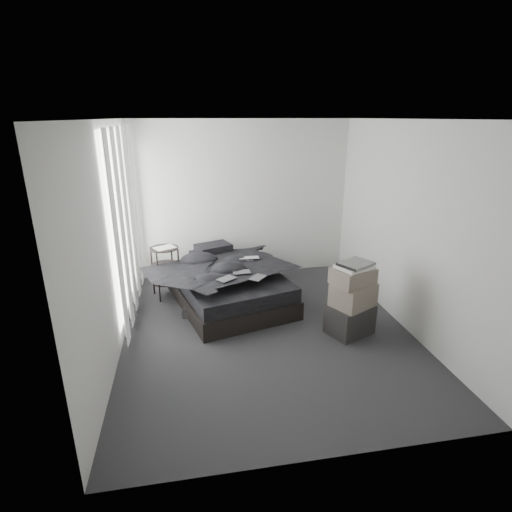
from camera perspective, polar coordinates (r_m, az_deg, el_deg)
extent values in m
cube|color=#2E2E31|center=(5.27, 1.56, -10.58)|extent=(3.60, 4.20, 0.01)
cube|color=white|center=(4.57, 1.87, 18.96)|extent=(3.60, 4.20, 0.01)
cube|color=silver|center=(6.77, -1.95, 8.00)|extent=(3.60, 0.01, 2.60)
cube|color=silver|center=(2.88, 10.33, -8.48)|extent=(3.60, 0.01, 2.60)
cube|color=silver|center=(4.74, -20.12, 1.86)|extent=(0.01, 4.20, 2.60)
cube|color=silver|center=(5.41, 20.74, 3.85)|extent=(0.01, 4.20, 2.60)
cube|color=white|center=(5.59, -18.55, 5.09)|extent=(0.02, 2.00, 2.30)
cube|color=white|center=(5.60, -17.96, 4.43)|extent=(0.06, 2.12, 2.48)
cube|color=black|center=(5.97, -3.83, -5.50)|extent=(1.86, 2.19, 0.26)
cube|color=black|center=(5.87, -3.88, -3.48)|extent=(1.80, 2.12, 0.20)
imported|color=black|center=(5.76, -3.76, -1.71)|extent=(1.76, 1.91, 0.22)
cube|color=black|center=(6.45, -6.66, 0.09)|extent=(0.65, 0.52, 0.13)
cube|color=black|center=(6.41, -6.11, 1.17)|extent=(0.63, 0.53, 0.12)
imported|color=silver|center=(5.92, -0.98, 0.18)|extent=(0.31, 0.21, 0.02)
cube|color=black|center=(5.24, -4.27, -2.56)|extent=(0.28, 0.27, 0.01)
cube|color=black|center=(5.45, -2.10, -1.57)|extent=(0.25, 0.17, 0.01)
cube|color=black|center=(5.26, 0.26, -2.28)|extent=(0.27, 0.28, 0.01)
cylinder|color=black|center=(6.22, -12.77, -2.30)|extent=(0.53, 0.53, 0.77)
cube|color=white|center=(6.08, -12.91, 1.14)|extent=(0.37, 0.34, 0.02)
cube|color=black|center=(5.67, -9.44, -7.69)|extent=(0.22, 0.26, 0.15)
cube|color=black|center=(5.27, 13.24, -8.76)|extent=(0.64, 0.58, 0.39)
cube|color=#6D6356|center=(5.12, 13.71, -5.40)|extent=(0.61, 0.57, 0.30)
cube|color=#6D6356|center=(5.02, 13.66, -2.82)|extent=(0.57, 0.51, 0.20)
cube|color=silver|center=(4.98, 13.86, -1.49)|extent=(0.49, 0.45, 0.04)
cube|color=silver|center=(4.97, 14.08, -1.09)|extent=(0.49, 0.46, 0.04)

